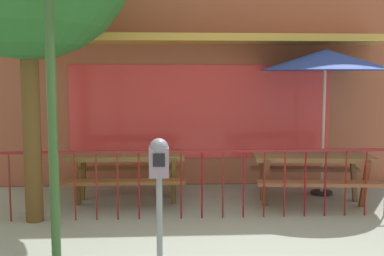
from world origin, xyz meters
name	(u,v)px	position (x,y,z in m)	size (l,w,h in m)	color
pub_storefront	(200,37)	(0.00, 4.36, 2.70)	(7.31, 1.46, 5.45)	brown
patio_fence_front	(213,171)	(0.00, 2.01, 0.66)	(6.17, 0.04, 0.97)	maroon
picnic_table_left	(127,164)	(-1.26, 2.98, 0.61)	(1.80, 1.36, 0.79)	brown
picnic_table_right	(312,165)	(1.62, 2.70, 0.61)	(1.92, 1.53, 0.79)	brown
patio_umbrella	(325,60)	(1.99, 3.27, 2.25)	(2.18, 2.18, 2.43)	black
parking_meter_near	(159,173)	(-0.71, -0.18, 1.10)	(0.18, 0.17, 1.42)	slate
street_lamp	(49,28)	(-1.84, 0.59, 2.47)	(0.28, 0.28, 3.77)	#2A5124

